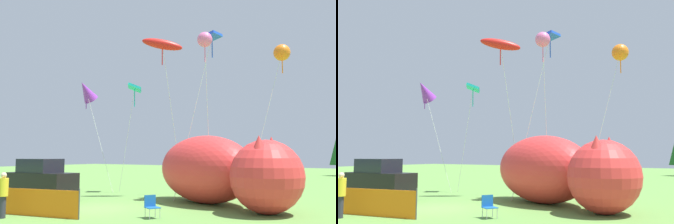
{
  "view_description": "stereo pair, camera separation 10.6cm",
  "coord_description": "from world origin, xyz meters",
  "views": [
    {
      "loc": [
        12.79,
        -13.02,
        2.54
      ],
      "look_at": [
        1.07,
        4.44,
        4.92
      ],
      "focal_mm": 40.0,
      "sensor_mm": 36.0,
      "label": 1
    },
    {
      "loc": [
        12.88,
        -12.96,
        2.54
      ],
      "look_at": [
        1.07,
        4.44,
        4.92
      ],
      "focal_mm": 40.0,
      "sensor_mm": 36.0,
      "label": 2
    }
  ],
  "objects": [
    {
      "name": "safety_fence",
      "position": [
        -1.67,
        -3.24,
        0.55
      ],
      "size": [
        6.51,
        1.43,
        1.21
      ],
      "rotation": [
        0.0,
        0.0,
        0.21
      ],
      "color": "orange",
      "rests_on": "ground"
    },
    {
      "name": "kite_pink_octopus",
      "position": [
        3.07,
        5.2,
        8.95
      ],
      "size": [
        0.93,
        1.87,
        9.42
      ],
      "color": "silver",
      "rests_on": "ground"
    },
    {
      "name": "kite_red_lizard",
      "position": [
        -0.01,
        5.41,
        9.25
      ],
      "size": [
        2.43,
        3.86,
        9.81
      ],
      "color": "silver",
      "rests_on": "ground"
    },
    {
      "name": "kite_blue_box",
      "position": [
        2.99,
        6.14,
        9.25
      ],
      "size": [
        2.12,
        2.31,
        9.63
      ],
      "color": "silver",
      "rests_on": "ground"
    },
    {
      "name": "kite_teal_diamond",
      "position": [
        -3.24,
        6.72,
        6.95
      ],
      "size": [
        1.71,
        1.22,
        7.39
      ],
      "color": "silver",
      "rests_on": "ground"
    },
    {
      "name": "kite_orange_flower",
      "position": [
        6.09,
        9.55,
        8.75
      ],
      "size": [
        2.19,
        2.73,
        9.29
      ],
      "color": "silver",
      "rests_on": "ground"
    },
    {
      "name": "folding_chair",
      "position": [
        3.69,
        -0.66,
        0.51
      ],
      "size": [
        0.71,
        0.71,
        0.9
      ],
      "rotation": [
        0.0,
        0.0,
        -0.52
      ],
      "color": "#1959A5",
      "rests_on": "ground"
    },
    {
      "name": "inflatable_cat",
      "position": [
        4.29,
        4.16,
        1.63
      ],
      "size": [
        9.27,
        6.36,
        3.53
      ],
      "rotation": [
        0.0,
        0.0,
        -0.43
      ],
      "color": "red",
      "rests_on": "ground"
    },
    {
      "name": "parked_car",
      "position": [
        -4.75,
        0.5,
        1.11
      ],
      "size": [
        4.17,
        1.96,
        2.29
      ],
      "rotation": [
        0.0,
        0.0,
        0.05
      ],
      "color": "black",
      "rests_on": "ground"
    },
    {
      "name": "kite_purple_delta",
      "position": [
        -7.14,
        6.0,
        7.11
      ],
      "size": [
        3.32,
        1.83,
        8.04
      ],
      "color": "silver",
      "rests_on": "ground"
    },
    {
      "name": "ground_plane",
      "position": [
        0.0,
        0.0,
        0.0
      ],
      "size": [
        120.0,
        120.0,
        0.0
      ],
      "primitive_type": "plane",
      "color": "#609342"
    },
    {
      "name": "spectator_in_green_shirt",
      "position": [
        -1.24,
        -4.03,
        0.99
      ],
      "size": [
        0.39,
        0.39,
        1.81
      ],
      "color": "#2D2D38",
      "rests_on": "ground"
    }
  ]
}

